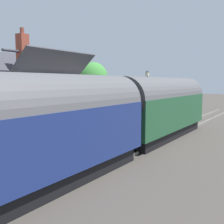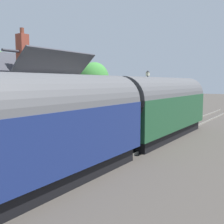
# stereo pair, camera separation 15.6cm
# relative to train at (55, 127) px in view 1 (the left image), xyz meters

# --- Properties ---
(ground_plane) EXTENTS (160.00, 160.00, 0.00)m
(ground_plane) POSITION_rel_train_xyz_m (7.01, 0.90, -2.22)
(ground_plane) COLOR #423D38
(platform) EXTENTS (32.00, 5.50, 0.97)m
(platform) POSITION_rel_train_xyz_m (7.01, 4.65, -1.74)
(platform) COLOR gray
(platform) RESTS_ON ground
(platform_edge_coping) EXTENTS (32.00, 0.36, 0.02)m
(platform_edge_coping) POSITION_rel_train_xyz_m (7.01, 2.08, -1.25)
(platform_edge_coping) COLOR beige
(platform_edge_coping) RESTS_ON platform
(rail_near) EXTENTS (52.00, 0.08, 0.14)m
(rail_near) POSITION_rel_train_xyz_m (7.01, -0.72, -2.15)
(rail_near) COLOR gray
(rail_near) RESTS_ON ground
(rail_far) EXTENTS (52.00, 0.08, 0.14)m
(rail_far) POSITION_rel_train_xyz_m (7.01, 0.72, -2.15)
(rail_far) COLOR gray
(rail_far) RESTS_ON ground
(train) EXTENTS (32.65, 2.73, 4.32)m
(train) POSITION_rel_train_xyz_m (0.00, 0.00, 0.00)
(train) COLOR black
(train) RESTS_ON ground
(station_building) EXTENTS (5.79, 4.17, 6.20)m
(station_building) POSITION_rel_train_xyz_m (4.72, 5.78, 0.42)
(station_building) COLOR silver
(station_building) RESTS_ON platform
(bench_by_lamp) EXTENTS (1.41, 0.47, 0.88)m
(bench_by_lamp) POSITION_rel_train_xyz_m (14.75, 3.49, -0.78)
(bench_by_lamp) COLOR teal
(bench_by_lamp) RESTS_ON platform
(bench_platform_end) EXTENTS (1.42, 0.50, 0.88)m
(bench_platform_end) POSITION_rel_train_xyz_m (10.60, 3.59, -0.78)
(bench_platform_end) COLOR teal
(bench_platform_end) RESTS_ON platform
(bench_mid_platform) EXTENTS (1.40, 0.44, 0.88)m
(bench_mid_platform) POSITION_rel_train_xyz_m (17.33, 3.76, -0.78)
(bench_mid_platform) COLOR teal
(bench_mid_platform) RESTS_ON platform
(planter_bench_left) EXTENTS (0.44, 0.44, 0.77)m
(planter_bench_left) POSITION_rel_train_xyz_m (9.31, 2.98, -0.84)
(planter_bench_left) COLOR gray
(planter_bench_left) RESTS_ON platform
(planter_bench_right) EXTENTS (0.58, 0.58, 0.90)m
(planter_bench_right) POSITION_rel_train_xyz_m (18.93, 3.56, -0.79)
(planter_bench_right) COLOR teal
(planter_bench_right) RESTS_ON platform
(planter_edge_far) EXTENTS (0.74, 0.74, 1.00)m
(planter_edge_far) POSITION_rel_train_xyz_m (4.94, 3.00, -0.73)
(planter_edge_far) COLOR black
(planter_edge_far) RESTS_ON platform
(planter_under_sign) EXTENTS (0.71, 0.71, 1.03)m
(planter_under_sign) POSITION_rel_train_xyz_m (12.89, 5.84, -0.73)
(planter_under_sign) COLOR gray
(planter_under_sign) RESTS_ON platform
(planter_corner_building) EXTENTS (0.54, 0.54, 0.79)m
(planter_corner_building) POSITION_rel_train_xyz_m (16.16, 4.25, -0.85)
(planter_corner_building) COLOR #9E5138
(planter_corner_building) RESTS_ON platform
(lamp_post_platform) EXTENTS (0.32, 0.50, 3.98)m
(lamp_post_platform) POSITION_rel_train_xyz_m (13.23, 2.48, 1.50)
(lamp_post_platform) COLOR black
(lamp_post_platform) RESTS_ON platform
(station_sign_board) EXTENTS (0.96, 0.06, 1.57)m
(station_sign_board) POSITION_rel_train_xyz_m (8.45, 2.61, -0.07)
(station_sign_board) COLOR black
(station_sign_board) RESTS_ON platform
(tree_far_left) EXTENTS (3.39, 3.26, 6.64)m
(tree_far_left) POSITION_rel_train_xyz_m (18.89, 14.79, 2.83)
(tree_far_left) COLOR #4C3828
(tree_far_left) RESTS_ON ground
(tree_behind_building) EXTENTS (3.36, 3.54, 6.28)m
(tree_behind_building) POSITION_rel_train_xyz_m (17.98, 11.75, 2.09)
(tree_behind_building) COLOR #4C3828
(tree_behind_building) RESTS_ON ground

